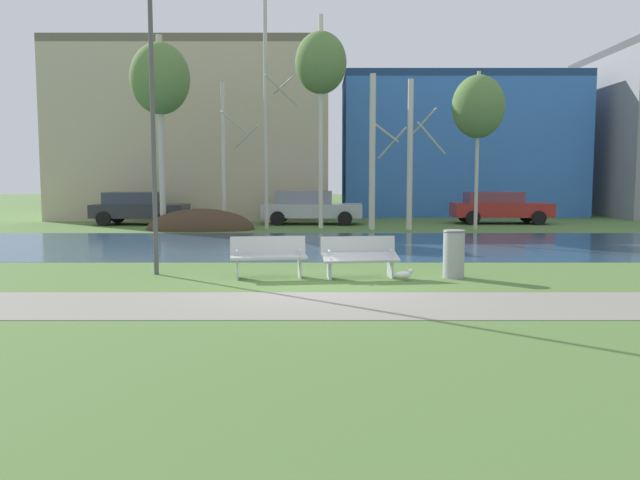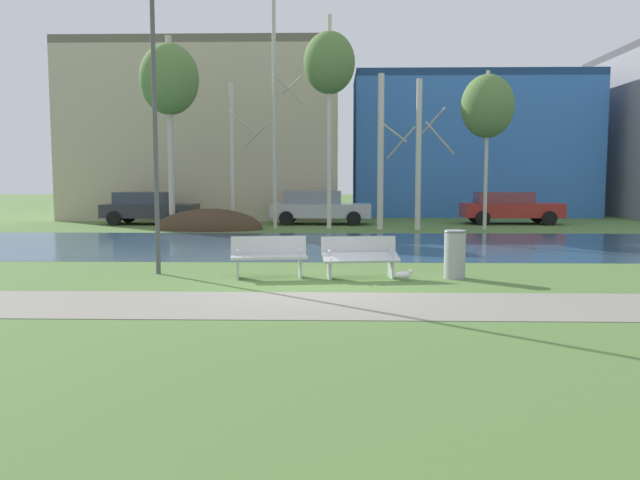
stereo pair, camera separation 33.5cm
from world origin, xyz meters
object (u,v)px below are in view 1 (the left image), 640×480
Objects in this scene: bench_left at (270,256)px; streetlamp at (153,87)px; bench_right at (361,256)px; parked_hatch_third_red at (500,207)px; trash_bin at (455,253)px; parked_sedan_second_silver at (311,207)px; parked_van_nearest_dark at (139,207)px; seagull at (405,274)px.

streetlamp reaches higher than bench_left.
bench_right is 0.37× the size of parked_hatch_third_red.
trash_bin is at bearing -4.27° from streetlamp.
streetlamp is at bearing -101.48° from parked_sedan_second_silver.
streetlamp is at bearing 175.73° from trash_bin.
parked_hatch_third_red is at bearing 2.20° from parked_van_nearest_dark.
bench_right is 17.85m from parked_hatch_third_red.
parked_sedan_second_silver is at bearing 97.78° from seagull.
parked_sedan_second_silver is at bearing 101.81° from trash_bin.
parked_hatch_third_red is (11.84, 15.72, -3.27)m from streetlamp.
seagull is 16.34m from parked_sedan_second_silver.
trash_bin is 19.09m from parked_van_nearest_dark.
bench_right is at bearing -59.87° from parked_van_nearest_dark.
parked_van_nearest_dark is (-11.04, 15.57, 0.25)m from trash_bin.
trash_bin is 0.22× the size of parked_sedan_second_silver.
parked_sedan_second_silver is (-1.31, 15.83, 0.33)m from bench_right.
seagull is (2.82, -0.35, -0.34)m from bench_left.
parked_van_nearest_dark reaches higher than bench_left.
parked_hatch_third_red is at bearing 68.52° from seagull.
seagull is 0.09× the size of parked_hatch_third_red.
bench_left is at bearing 180.00° from bench_right.
bench_left is at bearing -119.93° from parked_hatch_third_red.
streetlamp is at bearing 170.88° from seagull.
trash_bin is 2.49× the size of seagull.
bench_left is 4.07× the size of seagull.
parked_sedan_second_silver reaches higher than trash_bin.
parked_van_nearest_dark is at bearing -178.29° from parked_sedan_second_silver.
seagull is 0.07× the size of streetlamp.
parked_van_nearest_dark is 7.74m from parked_sedan_second_silver.
bench_left reaches higher than seagull.
bench_left is at bearing -92.21° from parked_sedan_second_silver.
streetlamp reaches higher than bench_right.
parked_sedan_second_silver reaches higher than parked_van_nearest_dark.
bench_left is 17.15m from parked_van_nearest_dark.
bench_right is 1.02m from seagull.
seagull is at bearing -7.06° from bench_left.
parked_hatch_third_red is (8.73, 0.40, -0.02)m from parked_sedan_second_silver.
parked_hatch_third_red reaches higher than bench_right.
parked_sedan_second_silver is (-3.30, 15.80, 0.27)m from trash_bin.
bench_right is at bearing 0.00° from bench_left.
parked_van_nearest_dark is 0.91× the size of parked_sedan_second_silver.
trash_bin is at bearing 18.92° from seagull.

